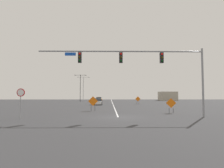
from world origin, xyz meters
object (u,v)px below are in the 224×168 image
object	(u,v)px
stop_sign	(21,97)
street_lamp_far_left	(83,86)
car_orange_near	(99,99)
street_lamp_near_left	(80,86)
car_white_mid	(98,102)
traffic_signal_assembly	(142,62)
construction_sign_right_shoulder	(171,104)
construction_sign_median_near	(138,99)
construction_sign_right_lane	(93,102)

from	to	relation	value
stop_sign	street_lamp_far_left	size ratio (longest dim) A/B	0.30
car_orange_near	street_lamp_near_left	bearing A→B (deg)	-145.76
street_lamp_far_left	car_orange_near	distance (m)	10.64
street_lamp_near_left	street_lamp_far_left	bearing A→B (deg)	92.50
street_lamp_near_left	car_white_mid	distance (m)	22.51
street_lamp_near_left	street_lamp_far_left	distance (m)	10.99
traffic_signal_assembly	construction_sign_right_shoulder	world-z (taller)	traffic_signal_assembly
construction_sign_right_shoulder	construction_sign_median_near	world-z (taller)	construction_sign_median_near
street_lamp_far_left	construction_sign_right_shoulder	bearing A→B (deg)	-70.96
street_lamp_far_left	construction_sign_right_lane	bearing A→B (deg)	-80.68
stop_sign	construction_sign_right_lane	xyz separation A→B (m)	(6.05, 8.70, -0.72)
car_white_mid	car_orange_near	bearing A→B (deg)	92.32
traffic_signal_assembly	construction_sign_median_near	bearing A→B (deg)	82.40
construction_sign_right_shoulder	construction_sign_median_near	size ratio (longest dim) A/B	0.97
stop_sign	street_lamp_near_left	size ratio (longest dim) A/B	0.31
traffic_signal_assembly	car_orange_near	bearing A→B (deg)	98.06
construction_sign_right_lane	car_white_mid	size ratio (longest dim) A/B	0.50
stop_sign	car_white_mid	world-z (taller)	stop_sign
stop_sign	construction_sign_right_lane	world-z (taller)	stop_sign
street_lamp_far_left	stop_sign	bearing A→B (deg)	-88.13
construction_sign_median_near	stop_sign	bearing A→B (deg)	-119.06
street_lamp_far_left	car_orange_near	size ratio (longest dim) A/B	2.20
traffic_signal_assembly	construction_sign_right_shoulder	xyz separation A→B (m)	(4.29, 4.35, -4.38)
traffic_signal_assembly	street_lamp_near_left	world-z (taller)	street_lamp_near_left
construction_sign_right_shoulder	traffic_signal_assembly	bearing A→B (deg)	-134.60
traffic_signal_assembly	stop_sign	xyz separation A→B (m)	(-11.61, -1.05, -3.53)
construction_sign_right_shoulder	car_orange_near	xyz separation A→B (m)	(-11.22, 44.60, -0.44)
construction_sign_right_shoulder	car_white_mid	distance (m)	22.11
stop_sign	construction_sign_right_shoulder	world-z (taller)	stop_sign
stop_sign	car_orange_near	xyz separation A→B (m)	(4.68, 50.00, -1.29)
traffic_signal_assembly	construction_sign_median_near	world-z (taller)	traffic_signal_assembly
street_lamp_far_left	traffic_signal_assembly	bearing A→B (deg)	-76.43
traffic_signal_assembly	car_white_mid	size ratio (longest dim) A/B	4.13
construction_sign_median_near	car_white_mid	world-z (taller)	construction_sign_median_near
street_lamp_far_left	construction_sign_right_lane	world-z (taller)	street_lamp_far_left
stop_sign	car_orange_near	size ratio (longest dim) A/B	0.66
stop_sign	construction_sign_right_shoulder	bearing A→B (deg)	18.77
stop_sign	car_white_mid	xyz separation A→B (m)	(5.69, 25.01, -1.31)
street_lamp_far_left	construction_sign_right_lane	size ratio (longest dim) A/B	4.60
stop_sign	construction_sign_median_near	bearing A→B (deg)	60.94
traffic_signal_assembly	car_orange_near	size ratio (longest dim) A/B	3.93
construction_sign_median_near	street_lamp_near_left	bearing A→B (deg)	131.33
traffic_signal_assembly	street_lamp_far_left	distance (m)	57.41
traffic_signal_assembly	street_lamp_near_left	bearing A→B (deg)	106.16
construction_sign_right_lane	stop_sign	bearing A→B (deg)	-124.81
street_lamp_far_left	car_white_mid	bearing A→B (deg)	-76.66
stop_sign	construction_sign_right_shoulder	xyz separation A→B (m)	(15.90, 5.40, -0.85)
traffic_signal_assembly	street_lamp_far_left	xyz separation A→B (m)	(-13.47, 55.80, 0.02)
car_white_mid	car_orange_near	distance (m)	25.01
traffic_signal_assembly	construction_sign_right_lane	size ratio (longest dim) A/B	8.22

